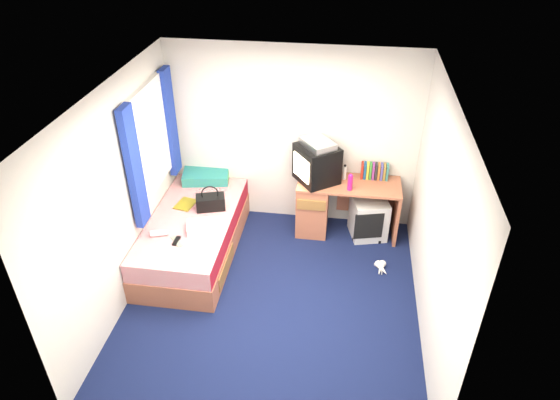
# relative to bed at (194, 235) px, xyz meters

# --- Properties ---
(ground) EXTENTS (3.40, 3.40, 0.00)m
(ground) POSITION_rel_bed_xyz_m (1.10, -0.70, -0.27)
(ground) COLOR #0C1438
(ground) RESTS_ON ground
(room_shell) EXTENTS (3.40, 3.40, 3.40)m
(room_shell) POSITION_rel_bed_xyz_m (1.10, -0.70, 1.18)
(room_shell) COLOR white
(room_shell) RESTS_ON ground
(bed) EXTENTS (1.01, 2.00, 0.54)m
(bed) POSITION_rel_bed_xyz_m (0.00, 0.00, 0.00)
(bed) COLOR #B66A4C
(bed) RESTS_ON ground
(pillow) EXTENTS (0.66, 0.49, 0.13)m
(pillow) POSITION_rel_bed_xyz_m (-0.06, 0.88, 0.34)
(pillow) COLOR #17599B
(pillow) RESTS_ON bed
(desk) EXTENTS (1.30, 0.55, 0.75)m
(desk) POSITION_rel_bed_xyz_m (1.59, 0.74, 0.14)
(desk) COLOR #B66A4C
(desk) RESTS_ON ground
(storage_cube) EXTENTS (0.53, 0.53, 0.54)m
(storage_cube) POSITION_rel_bed_xyz_m (2.15, 0.69, 0.00)
(storage_cube) COLOR silver
(storage_cube) RESTS_ON ground
(crt_tv) EXTENTS (0.64, 0.65, 0.48)m
(crt_tv) POSITION_rel_bed_xyz_m (1.44, 0.74, 0.72)
(crt_tv) COLOR black
(crt_tv) RESTS_ON desk
(vcr) EXTENTS (0.49, 0.52, 0.08)m
(vcr) POSITION_rel_bed_xyz_m (1.44, 0.74, 1.00)
(vcr) COLOR #B9BABC
(vcr) RESTS_ON crt_tv
(book_row) EXTENTS (0.34, 0.13, 0.20)m
(book_row) POSITION_rel_bed_xyz_m (2.17, 0.90, 0.58)
(book_row) COLOR maroon
(book_row) RESTS_ON desk
(picture_frame) EXTENTS (0.04, 0.12, 0.14)m
(picture_frame) POSITION_rel_bed_xyz_m (2.30, 0.93, 0.55)
(picture_frame) COLOR #332111
(picture_frame) RESTS_ON desk
(pink_water_bottle) EXTENTS (0.07, 0.07, 0.20)m
(pink_water_bottle) POSITION_rel_bed_xyz_m (1.87, 0.57, 0.58)
(pink_water_bottle) COLOR #C61C75
(pink_water_bottle) RESTS_ON desk
(aerosol_can) EXTENTS (0.06, 0.06, 0.18)m
(aerosol_can) POSITION_rel_bed_xyz_m (1.79, 0.82, 0.57)
(aerosol_can) COLOR silver
(aerosol_can) RESTS_ON desk
(handbag) EXTENTS (0.39, 0.29, 0.32)m
(handbag) POSITION_rel_bed_xyz_m (0.18, 0.22, 0.37)
(handbag) COLOR black
(handbag) RESTS_ON bed
(towel) EXTENTS (0.35, 0.32, 0.10)m
(towel) POSITION_rel_bed_xyz_m (0.17, -0.25, 0.32)
(towel) COLOR silver
(towel) RESTS_ON bed
(magazine) EXTENTS (0.26, 0.32, 0.01)m
(magazine) POSITION_rel_bed_xyz_m (-0.16, 0.25, 0.28)
(magazine) COLOR yellow
(magazine) RESTS_ON bed
(water_bottle) EXTENTS (0.21, 0.13, 0.07)m
(water_bottle) POSITION_rel_bed_xyz_m (-0.26, -0.41, 0.31)
(water_bottle) COLOR silver
(water_bottle) RESTS_ON bed
(colour_swatch_fan) EXTENTS (0.19, 0.21, 0.01)m
(colour_swatch_fan) POSITION_rel_bed_xyz_m (-0.02, -0.50, 0.28)
(colour_swatch_fan) COLOR orange
(colour_swatch_fan) RESTS_ON bed
(remote_control) EXTENTS (0.06, 0.16, 0.02)m
(remote_control) POSITION_rel_bed_xyz_m (-0.03, -0.49, 0.28)
(remote_control) COLOR black
(remote_control) RESTS_ON bed
(window_assembly) EXTENTS (0.11, 1.42, 1.40)m
(window_assembly) POSITION_rel_bed_xyz_m (-0.45, 0.20, 1.15)
(window_assembly) COLOR silver
(window_assembly) RESTS_ON room_shell
(white_heels) EXTENTS (0.19, 0.24, 0.09)m
(white_heels) POSITION_rel_bed_xyz_m (2.32, -0.04, -0.23)
(white_heels) COLOR white
(white_heels) RESTS_ON ground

